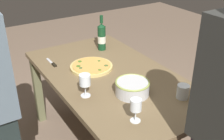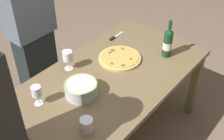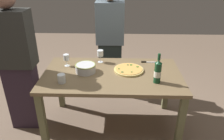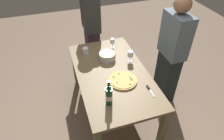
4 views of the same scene
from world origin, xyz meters
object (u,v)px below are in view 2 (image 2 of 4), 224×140
serving_bowl (81,88)px  wine_glass_near_pizza (68,57)px  pizza_knife (115,37)px  pizza (120,58)px  cup_amber (87,125)px  dining_table (112,84)px  wine_bottle (168,43)px  person_guest_left (31,31)px  wine_glass_by_bottle (37,92)px

serving_bowl → wine_glass_near_pizza: wine_glass_near_pizza is taller
pizza_knife → pizza: bearing=-134.0°
cup_amber → pizza_knife: bearing=30.0°
dining_table → wine_bottle: 0.57m
serving_bowl → wine_bottle: wine_bottle is taller
wine_bottle → cup_amber: 1.02m
dining_table → wine_glass_near_pizza: 0.41m
wine_bottle → person_guest_left: person_guest_left is taller
pizza → cup_amber: size_ratio=3.60×
pizza_knife → wine_glass_by_bottle: bearing=-172.3°
serving_bowl → person_guest_left: (0.25, 0.86, 0.03)m
pizza_knife → person_guest_left: (-0.49, 0.57, 0.07)m
person_guest_left → wine_bottle: bearing=23.0°
wine_glass_by_bottle → person_guest_left: 0.87m
wine_glass_near_pizza → cup_amber: 0.66m
serving_bowl → person_guest_left: 0.90m
wine_bottle → pizza_knife: wine_bottle is taller
pizza → cup_amber: cup_amber is taller
serving_bowl → pizza_knife: bearing=21.7°
serving_bowl → wine_glass_near_pizza: size_ratio=1.47×
wine_glass_near_pizza → person_guest_left: 0.59m
cup_amber → wine_glass_by_bottle: bearing=95.0°
wine_bottle → wine_glass_by_bottle: bearing=160.2°
dining_table → wine_bottle: wine_bottle is taller
pizza → wine_bottle: (0.29, -0.27, 0.12)m
wine_glass_near_pizza → cup_amber: bearing=-124.2°
cup_amber → wine_bottle: bearing=2.3°
wine_bottle → pizza_knife: size_ratio=1.72×
wine_glass_by_bottle → wine_glass_near_pizza: bearing=17.0°
wine_bottle → wine_glass_by_bottle: (-1.05, 0.38, -0.02)m
wine_bottle → person_guest_left: 1.21m
dining_table → serving_bowl: (-0.31, 0.03, 0.15)m
serving_bowl → pizza_knife: (0.74, 0.30, -0.05)m
wine_bottle → wine_glass_near_pizza: (-0.65, 0.50, -0.01)m
pizza_knife → dining_table: bearing=-143.3°
cup_amber → pizza_knife: cup_amber is taller
pizza → cup_amber: 0.79m
serving_bowl → wine_glass_near_pizza: bearing=62.2°
cup_amber → pizza_knife: size_ratio=0.51×
dining_table → serving_bowl: bearing=174.7°
pizza → wine_glass_by_bottle: bearing=171.7°
pizza → wine_bottle: 0.41m
cup_amber → serving_bowl: bearing=49.8°
serving_bowl → wine_bottle: size_ratio=0.73×
pizza → serving_bowl: serving_bowl is taller
dining_table → wine_bottle: size_ratio=4.87×
wine_glass_by_bottle → pizza: bearing=-8.3°
wine_glass_near_pizza → pizza_knife: (0.59, 0.01, -0.11)m
dining_table → pizza_knife: size_ratio=8.36×
wine_bottle → wine_glass_near_pizza: 0.82m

